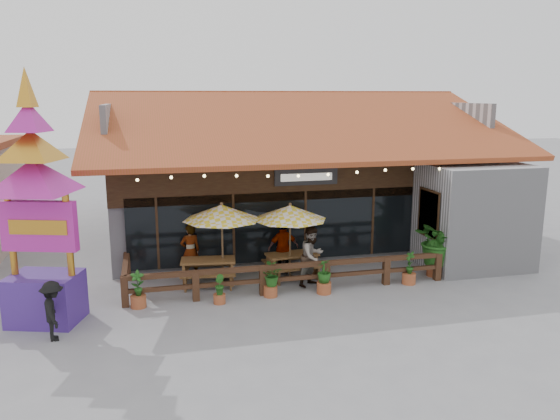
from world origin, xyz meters
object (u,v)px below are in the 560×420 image
object	(u,v)px
umbrella_right	(290,213)
thai_sign_tower	(35,183)
picnic_table_left	(208,267)
tropical_plant	(437,241)
pedestrian	(53,311)
umbrella_left	(222,213)
picnic_table_right	(292,261)

from	to	relation	value
umbrella_right	thai_sign_tower	size ratio (longest dim) A/B	0.36
picnic_table_left	tropical_plant	bearing A→B (deg)	-7.31
picnic_table_left	pedestrian	bearing A→B (deg)	-142.56
tropical_plant	thai_sign_tower	bearing A→B (deg)	-175.27
umbrella_left	pedestrian	xyz separation A→B (m)	(-4.60, -3.20, -1.55)
umbrella_left	picnic_table_right	world-z (taller)	umbrella_left
picnic_table_right	pedestrian	bearing A→B (deg)	-154.99
thai_sign_tower	pedestrian	bearing A→B (deg)	-73.06
umbrella_left	pedestrian	bearing A→B (deg)	-145.16
umbrella_right	pedestrian	size ratio (longest dim) A/B	1.70
picnic_table_left	picnic_table_right	bearing A→B (deg)	1.12
picnic_table_left	thai_sign_tower	world-z (taller)	thai_sign_tower
picnic_table_left	tropical_plant	distance (m)	7.53
tropical_plant	pedestrian	size ratio (longest dim) A/B	1.39
thai_sign_tower	tropical_plant	bearing A→B (deg)	4.73
picnic_table_right	thai_sign_tower	distance (m)	8.18
umbrella_left	tropical_plant	world-z (taller)	umbrella_left
picnic_table_right	pedestrian	distance (m)	7.61
picnic_table_left	picnic_table_right	world-z (taller)	picnic_table_left
umbrella_left	picnic_table_left	xyz separation A→B (m)	(-0.47, -0.04, -1.75)
umbrella_left	picnic_table_left	bearing A→B (deg)	-174.95
umbrella_left	thai_sign_tower	bearing A→B (deg)	-158.22
thai_sign_tower	umbrella_right	bearing A→B (deg)	14.18
umbrella_right	picnic_table_left	world-z (taller)	umbrella_right
thai_sign_tower	tropical_plant	xyz separation A→B (m)	(11.94, 0.99, -2.56)
picnic_table_left	tropical_plant	world-z (taller)	tropical_plant
tropical_plant	umbrella_right	bearing A→B (deg)	170.36
thai_sign_tower	picnic_table_left	bearing A→B (deg)	23.38
umbrella_left	umbrella_right	bearing A→B (deg)	-4.79
umbrella_right	pedestrian	xyz separation A→B (m)	(-6.77, -3.02, -1.47)
umbrella_left	umbrella_right	distance (m)	2.18
picnic_table_left	tropical_plant	xyz separation A→B (m)	(7.44, -0.96, 0.64)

